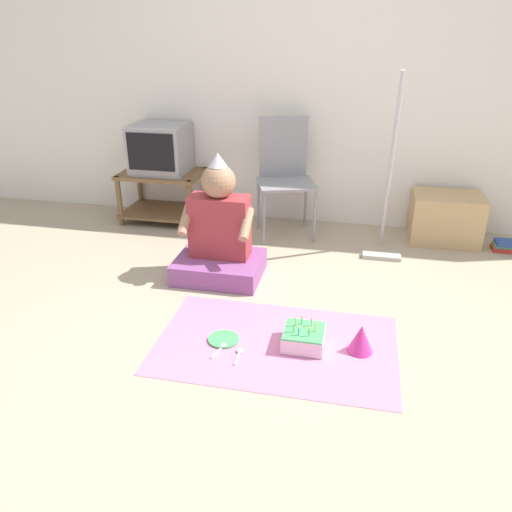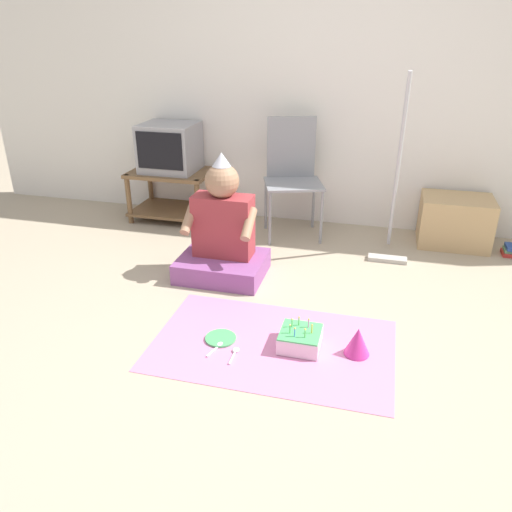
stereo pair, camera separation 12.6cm
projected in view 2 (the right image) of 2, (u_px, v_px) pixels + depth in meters
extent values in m
plane|color=tan|center=(264.00, 367.00, 2.54)|extent=(16.00, 16.00, 0.00)
cube|color=white|center=(331.00, 69.00, 3.92)|extent=(6.40, 0.06, 2.55)
cube|color=brown|center=(171.00, 173.00, 4.34)|extent=(0.70, 0.49, 0.03)
cube|color=brown|center=(174.00, 210.00, 4.49)|extent=(0.70, 0.49, 0.02)
cylinder|color=brown|center=(129.00, 199.00, 4.31)|extent=(0.04, 0.04, 0.43)
cylinder|color=brown|center=(198.00, 205.00, 4.17)|extent=(0.04, 0.04, 0.43)
cylinder|color=brown|center=(150.00, 185.00, 4.69)|extent=(0.04, 0.04, 0.43)
cylinder|color=brown|center=(214.00, 191.00, 4.54)|extent=(0.04, 0.04, 0.43)
cube|color=#99999E|center=(170.00, 147.00, 4.26)|extent=(0.46, 0.42, 0.40)
cube|color=black|center=(159.00, 151.00, 4.07)|extent=(0.40, 0.01, 0.30)
cube|color=gray|center=(294.00, 184.00, 3.95)|extent=(0.55, 0.52, 0.02)
cube|color=gray|center=(291.00, 148.00, 4.02)|extent=(0.38, 0.14, 0.49)
cylinder|color=gray|center=(270.00, 219.00, 3.87)|extent=(0.02, 0.02, 0.44)
cylinder|color=gray|center=(321.00, 217.00, 3.90)|extent=(0.02, 0.02, 0.44)
cylinder|color=gray|center=(266.00, 204.00, 4.19)|extent=(0.02, 0.02, 0.44)
cylinder|color=gray|center=(313.00, 203.00, 4.22)|extent=(0.02, 0.02, 0.44)
cube|color=tan|center=(455.00, 221.00, 3.91)|extent=(0.53, 0.40, 0.38)
cube|color=#B2ADA3|center=(387.00, 259.00, 3.68)|extent=(0.28, 0.09, 0.03)
cylinder|color=#B7B7BC|center=(398.00, 167.00, 3.52)|extent=(0.03, 0.29, 1.30)
cube|color=#8C4C8C|center=(222.00, 266.00, 3.45)|extent=(0.58, 0.47, 0.14)
cube|color=#993338|center=(223.00, 226.00, 3.37)|extent=(0.40, 0.19, 0.42)
sphere|color=#9E7556|center=(222.00, 181.00, 3.24)|extent=(0.23, 0.23, 0.23)
cone|color=silver|center=(221.00, 159.00, 3.18)|extent=(0.12, 0.12, 0.09)
cylinder|color=#9E7556|center=(189.00, 218.00, 3.31)|extent=(0.06, 0.23, 0.19)
cylinder|color=#9E7556|center=(249.00, 224.00, 3.21)|extent=(0.06, 0.23, 0.19)
cube|color=pink|center=(273.00, 345.00, 2.71)|extent=(1.30, 0.82, 0.01)
cube|color=silver|center=(300.00, 339.00, 2.68)|extent=(0.22, 0.22, 0.09)
cube|color=#4CB266|center=(301.00, 332.00, 2.66)|extent=(0.21, 0.21, 0.01)
cylinder|color=yellow|center=(312.00, 330.00, 2.63)|extent=(0.01, 0.01, 0.05)
sphere|color=#FFCC4C|center=(312.00, 325.00, 2.62)|extent=(0.01, 0.01, 0.01)
cylinder|color=#E58CCC|center=(308.00, 324.00, 2.68)|extent=(0.01, 0.01, 0.05)
sphere|color=#FFCC4C|center=(309.00, 319.00, 2.67)|extent=(0.01, 0.01, 0.01)
cylinder|color=#66C666|center=(299.00, 322.00, 2.70)|extent=(0.01, 0.01, 0.05)
sphere|color=#FFCC4C|center=(299.00, 317.00, 2.69)|extent=(0.01, 0.01, 0.01)
cylinder|color=#66C666|center=(292.00, 324.00, 2.69)|extent=(0.01, 0.01, 0.05)
sphere|color=#FFCC4C|center=(292.00, 319.00, 2.67)|extent=(0.01, 0.01, 0.01)
cylinder|color=#66C666|center=(290.00, 330.00, 2.63)|extent=(0.01, 0.01, 0.05)
sphere|color=#FFCC4C|center=(290.00, 325.00, 2.62)|extent=(0.01, 0.01, 0.01)
cylinder|color=#4C7FE5|center=(295.00, 334.00, 2.60)|extent=(0.01, 0.01, 0.05)
sphere|color=#FFCC4C|center=(295.00, 328.00, 2.59)|extent=(0.01, 0.01, 0.01)
cylinder|color=#66C666|center=(305.00, 334.00, 2.60)|extent=(0.01, 0.01, 0.05)
sphere|color=#FFCC4C|center=(305.00, 329.00, 2.58)|extent=(0.01, 0.01, 0.01)
cone|color=#CC338C|center=(358.00, 341.00, 2.61)|extent=(0.14, 0.14, 0.15)
cylinder|color=#4CB266|center=(221.00, 338.00, 2.76)|extent=(0.17, 0.17, 0.01)
ellipsoid|color=white|center=(220.00, 344.00, 2.70)|extent=(0.04, 0.05, 0.01)
cube|color=white|center=(213.00, 351.00, 2.65)|extent=(0.04, 0.10, 0.01)
ellipsoid|color=white|center=(236.00, 350.00, 2.65)|extent=(0.04, 0.05, 0.01)
cube|color=white|center=(232.00, 358.00, 2.59)|extent=(0.01, 0.10, 0.01)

